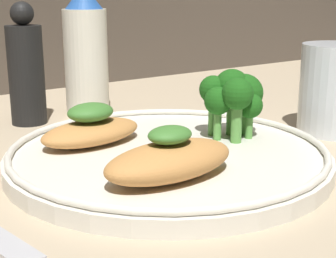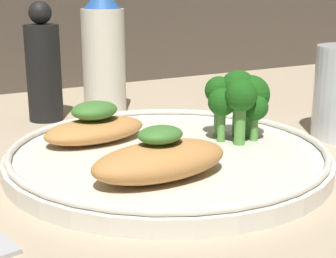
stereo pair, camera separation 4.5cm
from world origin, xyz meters
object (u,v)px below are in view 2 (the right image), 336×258
at_px(broccoli_bunch, 240,97).
at_px(sauce_bottle, 104,53).
at_px(pepper_grinder, 44,68).
at_px(plate, 168,155).

bearing_deg(broccoli_bunch, sauce_bottle, 101.90).
bearing_deg(pepper_grinder, sauce_bottle, -0.00).
distance_m(plate, sauce_bottle, 0.23).
relative_size(plate, broccoli_bunch, 4.40).
bearing_deg(plate, broccoli_bunch, -0.46).
bearing_deg(broccoli_bunch, pepper_grinder, 119.43).
height_order(plate, broccoli_bunch, broccoli_bunch).
distance_m(broccoli_bunch, pepper_grinder, 0.25).
distance_m(sauce_bottle, pepper_grinder, 0.08).
bearing_deg(sauce_bottle, pepper_grinder, 180.00).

